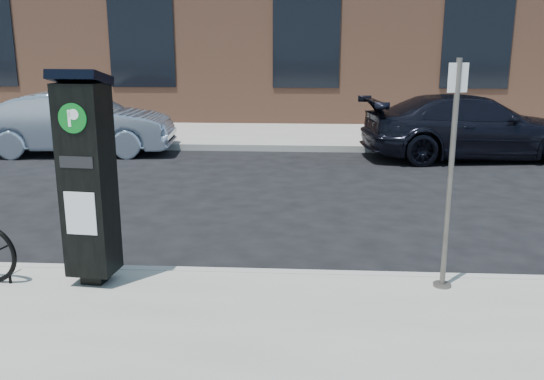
# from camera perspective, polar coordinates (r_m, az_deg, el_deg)

# --- Properties ---
(ground) EXTENTS (120.00, 120.00, 0.00)m
(ground) POSITION_cam_1_polar(r_m,az_deg,el_deg) (6.29, 2.55, -9.29)
(ground) COLOR black
(ground) RESTS_ON ground
(sidewalk_far) EXTENTS (60.00, 12.00, 0.15)m
(sidewalk_far) POSITION_cam_1_polar(r_m,az_deg,el_deg) (19.92, 3.33, 7.11)
(sidewalk_far) COLOR gray
(sidewalk_far) RESTS_ON ground
(curb_near) EXTENTS (60.00, 0.12, 0.16)m
(curb_near) POSITION_cam_1_polar(r_m,az_deg,el_deg) (6.24, 2.56, -8.73)
(curb_near) COLOR #9E9B93
(curb_near) RESTS_ON ground
(curb_far) EXTENTS (60.00, 0.12, 0.16)m
(curb_far) POSITION_cam_1_polar(r_m,az_deg,el_deg) (14.00, 3.19, 4.14)
(curb_far) COLOR #9E9B93
(curb_far) RESTS_ON ground
(building) EXTENTS (28.00, 10.05, 8.25)m
(building) POSITION_cam_1_polar(r_m,az_deg,el_deg) (22.83, 3.53, 18.24)
(building) COLOR #8F5A41
(building) RESTS_ON ground
(parking_kiosk) EXTENTS (0.53, 0.48, 2.14)m
(parking_kiosk) POSITION_cam_1_polar(r_m,az_deg,el_deg) (5.92, -17.80, 1.25)
(parking_kiosk) COLOR black
(parking_kiosk) RESTS_ON sidewalk_near
(sign_pole) EXTENTS (0.19, 0.18, 2.24)m
(sign_pole) POSITION_cam_1_polar(r_m,az_deg,el_deg) (5.77, 17.25, 1.12)
(sign_pole) COLOR #54504A
(sign_pole) RESTS_ON sidewalk_near
(car_silver) EXTENTS (4.52, 1.94, 1.45)m
(car_silver) POSITION_cam_1_polar(r_m,az_deg,el_deg) (14.31, -18.68, 6.27)
(car_silver) COLOR #8A9AAF
(car_silver) RESTS_ON ground
(car_dark) EXTENTS (5.14, 2.60, 1.43)m
(car_dark) POSITION_cam_1_polar(r_m,az_deg,el_deg) (13.80, 19.20, 5.92)
(car_dark) COLOR black
(car_dark) RESTS_ON ground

